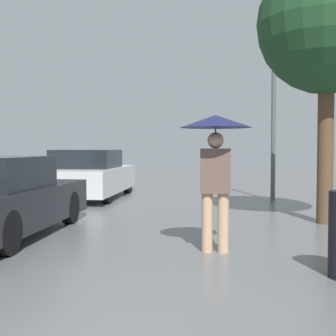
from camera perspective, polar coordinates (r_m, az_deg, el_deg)
pedestrian at (r=6.11m, az=5.81°, el=2.54°), size 0.93×0.93×1.80m
parked_car_farthest at (r=13.02m, az=-9.62°, el=-0.89°), size 1.81×4.27×1.32m
tree at (r=9.16m, az=18.83°, el=16.10°), size 2.49×2.49×4.83m
street_lamp at (r=12.49m, az=12.74°, el=6.34°), size 0.26×0.26×3.71m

